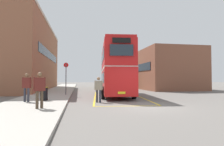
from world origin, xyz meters
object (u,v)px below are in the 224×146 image
Objects in this scene: single_deck_bus at (117,79)px; litter_bin at (44,94)px; double_decker_bus at (115,69)px; pedestrian_waiting_far at (40,87)px; bus_stop_sign at (66,76)px; pedestrian_boarding at (99,88)px; pedestrian_waiting_near at (27,85)px.

single_deck_bus reaches higher than litter_bin.
double_decker_bus is 9.70m from pedestrian_waiting_far.
double_decker_bus is 4.63m from bus_stop_sign.
pedestrian_waiting_far is 8.16m from bus_stop_sign.
bus_stop_sign is (-2.49, 5.10, 0.90)m from pedestrian_boarding.
single_deck_bus is 25.99m from pedestrian_waiting_far.
pedestrian_boarding is at bearing -63.98° from bus_stop_sign.
litter_bin is at bearing 170.39° from pedestrian_boarding.
bus_stop_sign reaches higher than single_deck_bus.
bus_stop_sign is at bearing -116.48° from single_deck_bus.
pedestrian_waiting_near is 0.61× the size of bus_stop_sign.
bus_stop_sign is at bearing 84.94° from pedestrian_waiting_far.
single_deck_bus is 5.50× the size of pedestrian_waiting_near.
bus_stop_sign reaches higher than pedestrian_boarding.
double_decker_bus reaches higher than single_deck_bus.
litter_bin is at bearing -104.34° from bus_stop_sign.
litter_bin is (-5.73, -4.39, -1.92)m from double_decker_bus.
single_deck_bus reaches higher than pedestrian_waiting_far.
single_deck_bus is 22.82m from litter_bin.
double_decker_bus is 16.83m from single_deck_bus.
pedestrian_boarding is 0.96× the size of pedestrian_waiting_near.
pedestrian_waiting_far is 1.96× the size of litter_bin.
pedestrian_waiting_far reaches higher than pedestrian_boarding.
bus_stop_sign reaches higher than pedestrian_waiting_far.
double_decker_bus is 5.77× the size of pedestrian_waiting_far.
single_deck_bus is 18.25m from bus_stop_sign.
litter_bin is 4.81m from bus_stop_sign.
double_decker_bus is at bearing -102.20° from single_deck_bus.
litter_bin is (-0.43, 3.62, -0.58)m from pedestrian_waiting_far.
single_deck_bus reaches higher than pedestrian_boarding.
pedestrian_waiting_near is 1.99× the size of litter_bin.
bus_stop_sign is (1.15, 4.48, 1.31)m from litter_bin.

